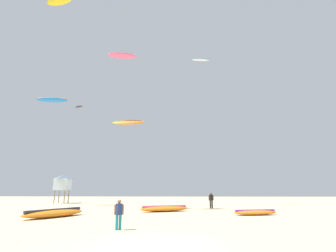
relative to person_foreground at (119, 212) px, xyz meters
name	(u,v)px	position (x,y,z in m)	size (l,w,h in m)	color
ground_plane	(153,245)	(2.20, -3.76, -0.93)	(120.00, 120.00, 0.00)	beige
person_foreground	(119,212)	(0.00, 0.00, 0.00)	(0.51, 0.36, 1.60)	teal
person_midground	(211,199)	(7.07, 15.69, 0.08)	(0.57, 0.39, 1.73)	black
kite_grounded_near	(164,209)	(2.00, 11.38, -0.65)	(5.03, 3.21, 0.58)	orange
kite_grounded_mid	(54,213)	(-6.37, 6.13, -0.63)	(3.92, 5.38, 0.66)	orange
kite_grounded_far	(255,212)	(9.77, 8.23, -0.71)	(4.00, 1.89, 0.46)	orange
lifeguard_tower	(63,182)	(-14.04, 25.07, 2.12)	(2.30, 2.30, 4.15)	#8C704C
kite_aloft_0	(201,60)	(7.10, 22.49, 20.70)	(2.76, 1.08, 0.49)	white
kite_aloft_1	(59,1)	(-11.30, 12.76, 24.00)	(3.63, 1.75, 0.82)	yellow
kite_aloft_2	(122,56)	(-3.10, 12.90, 16.47)	(3.52, 1.59, 0.61)	#E5598C
kite_aloft_3	(79,107)	(-16.89, 36.21, 17.70)	(2.07, 1.44, 0.32)	#2D2D33
kite_aloft_4	(52,100)	(-14.27, 19.53, 13.37)	(4.41, 1.66, 0.60)	blue
kite_aloft_5	(128,122)	(-2.33, 14.15, 8.66)	(3.89, 1.41, 0.92)	orange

